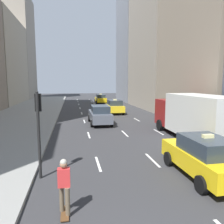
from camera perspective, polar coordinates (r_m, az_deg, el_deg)
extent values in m
cube|color=gray|center=(30.00, -21.09, -0.25)|extent=(8.00, 66.00, 0.15)
cube|color=white|center=(11.01, -3.63, -13.32)|extent=(0.12, 2.00, 0.01)
cube|color=white|center=(16.73, -6.08, -6.00)|extent=(0.12, 2.00, 0.01)
cube|color=white|center=(22.59, -7.24, -2.43)|extent=(0.12, 2.00, 0.01)
cube|color=white|center=(28.51, -7.91, -0.34)|extent=(0.12, 2.00, 0.01)
cube|color=white|center=(34.46, -8.36, 1.03)|extent=(0.12, 2.00, 0.01)
cube|color=white|center=(40.42, -8.67, 2.00)|extent=(0.12, 2.00, 0.01)
cube|color=white|center=(46.40, -8.90, 2.72)|extent=(0.12, 2.00, 0.01)
cube|color=white|center=(52.38, -9.08, 3.27)|extent=(0.12, 2.00, 0.01)
cube|color=white|center=(11.65, 10.50, -12.23)|extent=(0.12, 2.00, 0.01)
cube|color=white|center=(17.16, 3.33, -5.62)|extent=(0.12, 2.00, 0.01)
cube|color=white|center=(22.91, -0.22, -2.23)|extent=(0.12, 2.00, 0.01)
cube|color=white|center=(28.77, -2.33, -0.20)|extent=(0.12, 2.00, 0.01)
cube|color=white|center=(34.67, -3.73, 1.14)|extent=(0.12, 2.00, 0.01)
cube|color=white|center=(40.60, -4.72, 2.08)|extent=(0.12, 2.00, 0.01)
cube|color=white|center=(46.55, -5.45, 2.79)|extent=(0.12, 2.00, 0.01)
cube|color=white|center=(52.51, -6.02, 3.33)|extent=(0.12, 2.00, 0.01)
cube|color=white|center=(12.88, 22.44, -10.74)|extent=(0.12, 2.00, 0.01)
cube|color=white|center=(18.01, 12.06, -5.14)|extent=(0.12, 2.00, 0.01)
cube|color=white|center=(23.56, 6.50, -2.00)|extent=(0.12, 2.00, 0.01)
cube|color=white|center=(29.29, 3.10, -0.07)|extent=(0.12, 2.00, 0.01)
cube|color=white|center=(35.10, 0.82, 1.23)|extent=(0.12, 2.00, 0.01)
cube|color=white|center=(40.97, -0.81, 2.16)|extent=(0.12, 2.00, 0.01)
cube|color=white|center=(46.88, -2.04, 2.85)|extent=(0.12, 2.00, 0.01)
cube|color=white|center=(52.80, -2.99, 3.39)|extent=(0.12, 2.00, 0.01)
cube|color=#A89E89|center=(46.05, -26.85, 11.68)|extent=(6.00, 16.72, 15.62)
cube|color=gray|center=(60.87, -23.09, 15.12)|extent=(6.00, 12.48, 24.92)
cube|color=gray|center=(37.22, 12.12, 23.40)|extent=(6.00, 13.50, 28.27)
cube|color=gray|center=(49.05, 6.05, 19.92)|extent=(6.00, 10.77, 28.75)
cube|color=yellow|center=(28.28, 0.65, 1.10)|extent=(1.80, 4.40, 0.76)
cube|color=#28333D|center=(27.95, 0.76, 2.47)|extent=(1.58, 2.29, 0.64)
cube|color=#F2E599|center=(27.92, 0.76, 3.27)|extent=(0.44, 0.20, 0.14)
cylinder|color=black|center=(29.50, -1.57, 0.63)|extent=(0.22, 0.66, 0.66)
cylinder|color=black|center=(29.83, 1.85, 0.71)|extent=(0.22, 0.66, 0.66)
cylinder|color=black|center=(26.83, -0.68, -0.07)|extent=(0.22, 0.66, 0.66)
cylinder|color=black|center=(27.19, 3.06, 0.02)|extent=(0.22, 0.66, 0.66)
cube|color=yellow|center=(10.21, 22.59, -11.43)|extent=(1.80, 4.40, 0.76)
cube|color=#28333D|center=(9.80, 23.65, -8.00)|extent=(1.58, 2.29, 0.64)
cube|color=#F2E599|center=(9.70, 23.77, -5.78)|extent=(0.44, 0.20, 0.14)
cylinder|color=black|center=(11.03, 14.54, -11.72)|extent=(0.22, 0.66, 0.66)
cylinder|color=black|center=(11.88, 22.58, -10.66)|extent=(0.22, 0.66, 0.66)
cylinder|color=black|center=(8.82, 22.34, -17.14)|extent=(0.22, 0.66, 0.66)
cube|color=yellow|center=(42.05, -3.01, 3.25)|extent=(1.80, 4.40, 0.76)
cube|color=#28333D|center=(41.74, -2.97, 4.19)|extent=(1.58, 2.29, 0.64)
cube|color=#F2E599|center=(41.72, -2.97, 4.72)|extent=(0.44, 0.20, 0.14)
cylinder|color=black|center=(43.32, -4.42, 2.87)|extent=(0.22, 0.66, 0.66)
cylinder|color=black|center=(43.55, -2.06, 2.91)|extent=(0.22, 0.66, 0.66)
cylinder|color=black|center=(40.62, -4.02, 2.55)|extent=(0.22, 0.66, 0.66)
cylinder|color=black|center=(40.86, -1.51, 2.60)|extent=(0.22, 0.66, 0.66)
cube|color=#565B66|center=(21.00, -3.21, -1.11)|extent=(1.80, 4.69, 0.83)
cube|color=#28333D|center=(20.63, -3.12, 0.79)|extent=(1.58, 2.44, 0.64)
cylinder|color=black|center=(22.41, -5.95, -1.65)|extent=(0.22, 0.66, 0.66)
cylinder|color=black|center=(22.62, -1.40, -1.53)|extent=(0.22, 0.66, 0.66)
cylinder|color=black|center=(19.55, -5.28, -3.02)|extent=(0.22, 0.66, 0.66)
cylinder|color=black|center=(19.79, -0.08, -2.86)|extent=(0.22, 0.66, 0.66)
cube|color=maroon|center=(18.86, 15.43, -0.06)|extent=(2.10, 2.40, 2.10)
cube|color=#28333D|center=(19.85, 14.02, 1.24)|extent=(1.90, 0.10, 0.90)
cube|color=silver|center=(15.19, 22.35, -1.04)|extent=(2.30, 6.00, 2.70)
cylinder|color=black|center=(18.59, 12.39, -3.35)|extent=(0.28, 0.90, 0.90)
cylinder|color=black|center=(19.50, 18.10, -3.04)|extent=(0.28, 0.90, 0.90)
cylinder|color=black|center=(13.85, 20.72, -7.46)|extent=(0.28, 0.90, 0.90)
cube|color=brown|center=(7.37, -12.18, -24.43)|extent=(0.24, 0.80, 0.03)
cylinder|color=black|center=(7.63, -12.11, -23.47)|extent=(0.18, 0.05, 0.05)
cylinder|color=black|center=(7.15, -12.24, -25.78)|extent=(0.18, 0.05, 0.05)
cylinder|color=brown|center=(7.26, -13.01, -21.01)|extent=(0.14, 0.14, 0.84)
cylinder|color=brown|center=(7.05, -11.53, -21.93)|extent=(0.14, 0.14, 0.84)
cube|color=red|center=(6.84, -12.46, -16.34)|extent=(0.36, 0.22, 0.56)
sphere|color=#9E7051|center=(6.69, -12.56, -13.20)|extent=(0.22, 0.22, 0.22)
sphere|color=#B2AD9E|center=(6.67, -12.57, -12.72)|extent=(0.20, 0.20, 0.20)
cylinder|color=black|center=(9.40, -18.57, -5.95)|extent=(0.12, 0.12, 3.60)
cube|color=black|center=(9.36, -18.77, 2.37)|extent=(0.24, 0.20, 0.72)
sphere|color=red|center=(9.45, -18.73, 3.82)|extent=(0.14, 0.14, 0.14)
sphere|color=#4C3F14|center=(9.47, -18.67, 2.43)|extent=(0.14, 0.14, 0.14)
sphere|color=#198C2D|center=(9.49, -18.61, 1.05)|extent=(0.14, 0.14, 0.14)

